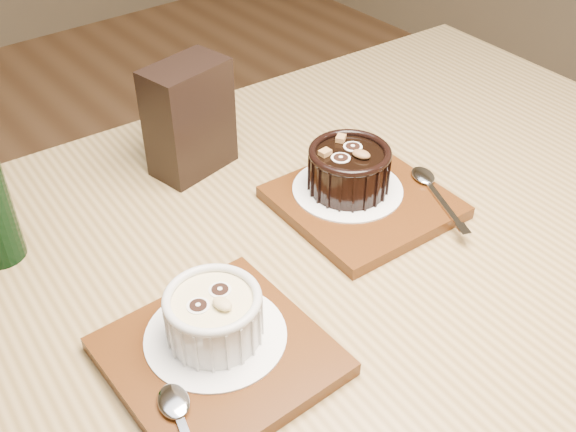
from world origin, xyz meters
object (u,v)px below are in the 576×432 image
object	(u,v)px
tray_left	(219,356)
tray_right	(363,202)
ramekin_dark	(349,167)
table	(309,338)
ramekin_white	(214,314)
condiment_stand	(189,118)

from	to	relation	value
tray_left	tray_right	size ratio (longest dim) A/B	1.00
tray_right	ramekin_dark	world-z (taller)	ramekin_dark
table	tray_right	world-z (taller)	tray_right
ramekin_dark	tray_left	bearing A→B (deg)	-175.60
table	ramekin_white	bearing A→B (deg)	-172.78
table	ramekin_white	world-z (taller)	ramekin_white
tray_right	table	bearing A→B (deg)	-156.26
table	tray_right	distance (m)	0.17
table	tray_right	xyz separation A→B (m)	(0.13, 0.06, 0.10)
tray_left	condiment_stand	world-z (taller)	condiment_stand
tray_left	tray_right	world-z (taller)	same
tray_left	tray_right	bearing A→B (deg)	18.38
table	ramekin_dark	size ratio (longest dim) A/B	13.09
tray_left	ramekin_white	world-z (taller)	ramekin_white
ramekin_white	tray_left	bearing A→B (deg)	-127.28
tray_right	condiment_stand	bearing A→B (deg)	118.87
table	tray_right	bearing A→B (deg)	23.74
ramekin_white	ramekin_dark	xyz separation A→B (m)	(0.25, 0.09, 0.00)
ramekin_white	tray_right	bearing A→B (deg)	5.73
ramekin_dark	condiment_stand	size ratio (longest dim) A/B	0.68
ramekin_dark	condiment_stand	bearing A→B (deg)	102.27
table	tray_left	distance (m)	0.17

